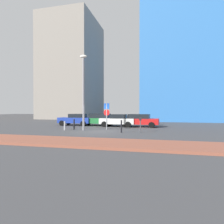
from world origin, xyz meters
TOP-DOWN VIEW (x-y plane):
  - ground_plane at (0.00, 0.00)m, footprint 120.00×120.00m
  - sidewalk_brick at (0.00, -6.22)m, footprint 40.00×3.03m
  - parked_car_blue at (-4.70, 5.72)m, footprint 4.11×2.01m
  - parked_car_green at (-1.84, 5.94)m, footprint 4.33×2.03m
  - parked_car_white at (0.73, 5.33)m, footprint 4.09×2.14m
  - parked_car_red at (3.20, 5.54)m, footprint 4.60×2.13m
  - parking_sign_post at (0.48, 1.51)m, footprint 0.60×0.10m
  - parking_meter at (3.92, -0.03)m, footprint 0.18×0.14m
  - street_lamp at (-1.50, 0.42)m, footprint 0.70×0.36m
  - traffic_bollard_near at (-2.71, 0.94)m, footprint 0.14×0.14m
  - traffic_bollard_mid at (2.34, -0.46)m, footprint 0.13×0.13m
  - traffic_bollard_far at (-3.35, 0.20)m, footprint 0.15×0.15m
  - building_colorful_midrise at (11.35, 23.75)m, footprint 18.13×17.64m
  - building_under_construction at (-13.94, 24.22)m, footprint 11.03×13.22m

SIDE VIEW (x-z plane):
  - ground_plane at x=0.00m, z-range 0.00..0.00m
  - sidewalk_brick at x=0.00m, z-range 0.00..0.14m
  - traffic_bollard_far at x=-3.35m, z-range 0.00..0.87m
  - traffic_bollard_near at x=-2.71m, z-range 0.00..1.03m
  - traffic_bollard_mid at x=2.34m, z-range 0.00..1.08m
  - parked_car_white at x=0.73m, z-range 0.03..1.47m
  - parked_car_blue at x=-4.70m, z-range 0.03..1.48m
  - parked_car_red at x=3.20m, z-range 0.04..1.50m
  - parked_car_green at x=-1.84m, z-range 0.04..1.52m
  - parking_meter at x=3.92m, z-range 0.20..1.53m
  - parking_sign_post at x=0.48m, z-range 0.33..2.95m
  - street_lamp at x=-1.50m, z-range 0.62..7.79m
  - building_under_construction at x=-13.94m, z-range 0.00..22.25m
  - building_colorful_midrise at x=11.35m, z-range 0.00..26.03m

